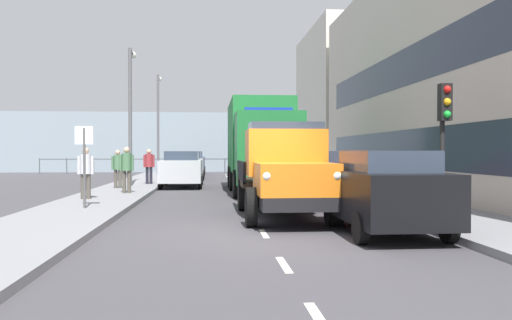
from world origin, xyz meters
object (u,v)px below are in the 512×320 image
object	(u,v)px
truck_vintage_orange	(285,172)
pedestrian_strolling	(149,163)
lorry_cargo_green	(261,143)
street_sign	(84,152)
car_silver_oppositeside_0	(182,168)
car_grey_oppositeside_1	(188,165)
pedestrian_by_lamp	(86,169)
lamp_post_promenade	(131,104)
lamp_post_far	(158,116)
car_maroon_kerbside_1	(323,177)
pedestrian_couple_b	(127,166)
pedestrian_near_railing	(118,166)
car_black_kerbside_near	(384,191)
car_navy_oppositeside_2	(192,163)
traffic_light_near	(444,120)

from	to	relation	value
truck_vintage_orange	pedestrian_strolling	size ratio (longest dim) A/B	3.38
lorry_cargo_green	truck_vintage_orange	bearing A→B (deg)	88.53
lorry_cargo_green	street_sign	world-z (taller)	lorry_cargo_green
car_silver_oppositeside_0	street_sign	world-z (taller)	street_sign
car_grey_oppositeside_1	pedestrian_by_lamp	distance (m)	14.53
truck_vintage_orange	lorry_cargo_green	world-z (taller)	lorry_cargo_green
lamp_post_promenade	lamp_post_far	size ratio (longest dim) A/B	0.94
lamp_post_promenade	street_sign	xyz separation A→B (m)	(-0.18, 9.33, -2.20)
car_maroon_kerbside_1	lamp_post_far	bearing A→B (deg)	-69.10
pedestrian_couple_b	lamp_post_far	bearing A→B (deg)	-88.69
car_maroon_kerbside_1	car_silver_oppositeside_0	distance (m)	10.08
car_grey_oppositeside_1	lamp_post_promenade	bearing A→B (deg)	73.72
car_silver_oppositeside_0	pedestrian_couple_b	distance (m)	5.61
car_grey_oppositeside_1	lamp_post_promenade	distance (m)	8.58
pedestrian_near_railing	pedestrian_strolling	bearing A→B (deg)	-109.76
truck_vintage_orange	street_sign	xyz separation A→B (m)	(5.32, -1.59, 0.50)
pedestrian_strolling	lamp_post_promenade	world-z (taller)	lamp_post_promenade
lorry_cargo_green	lamp_post_promenade	distance (m)	6.45
car_grey_oppositeside_1	pedestrian_near_railing	xyz separation A→B (m)	(2.56, 9.32, 0.21)
car_maroon_kerbside_1	pedestrian_strolling	xyz separation A→B (m)	(6.52, -8.86, 0.23)
pedestrian_couple_b	pedestrian_strolling	xyz separation A→B (m)	(-0.18, -5.40, -0.04)
lorry_cargo_green	car_black_kerbside_near	world-z (taller)	lorry_cargo_green
car_maroon_kerbside_1	car_black_kerbside_near	bearing A→B (deg)	90.00
car_maroon_kerbside_1	lamp_post_far	size ratio (longest dim) A/B	0.63
car_black_kerbside_near	car_silver_oppositeside_0	bearing A→B (deg)	-71.11
pedestrian_couple_b	car_silver_oppositeside_0	bearing A→B (deg)	-108.30
car_navy_oppositeside_2	lamp_post_promenade	xyz separation A→B (m)	(2.26, 14.01, 2.98)
truck_vintage_orange	pedestrian_strolling	distance (m)	12.98
pedestrian_couple_b	pedestrian_strolling	world-z (taller)	pedestrian_couple_b
car_navy_oppositeside_2	traffic_light_near	world-z (taller)	traffic_light_near
traffic_light_near	pedestrian_couple_b	bearing A→B (deg)	-40.10
car_grey_oppositeside_1	lamp_post_promenade	world-z (taller)	lamp_post_promenade
car_maroon_kerbside_1	traffic_light_near	size ratio (longest dim) A/B	1.32
truck_vintage_orange	lamp_post_promenade	bearing A→B (deg)	-63.25
pedestrian_near_railing	street_sign	bearing A→B (deg)	93.57
lorry_cargo_green	car_black_kerbside_near	bearing A→B (deg)	97.62
car_navy_oppositeside_2	pedestrian_strolling	size ratio (longest dim) A/B	2.75
pedestrian_couple_b	street_sign	bearing A→B (deg)	86.41
car_black_kerbside_near	pedestrian_strolling	size ratio (longest dim) A/B	2.30
truck_vintage_orange	pedestrian_by_lamp	xyz separation A→B (m)	(5.96, -4.37, -0.03)
car_navy_oppositeside_2	lamp_post_far	size ratio (longest dim) A/B	0.69
pedestrian_near_railing	pedestrian_strolling	world-z (taller)	pedestrian_strolling
car_maroon_kerbside_1	pedestrian_near_railing	size ratio (longest dim) A/B	2.60
car_silver_oppositeside_0	car_navy_oppositeside_2	bearing A→B (deg)	-90.00
car_maroon_kerbside_1	pedestrian_strolling	bearing A→B (deg)	-53.64
lamp_post_promenade	lamp_post_far	distance (m)	10.72
car_grey_oppositeside_1	pedestrian_couple_b	xyz separation A→B (m)	(1.76, 11.99, 0.27)
car_black_kerbside_near	car_maroon_kerbside_1	bearing A→B (deg)	-90.00
truck_vintage_orange	traffic_light_near	distance (m)	4.08
lorry_cargo_green	pedestrian_strolling	world-z (taller)	lorry_cargo_green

